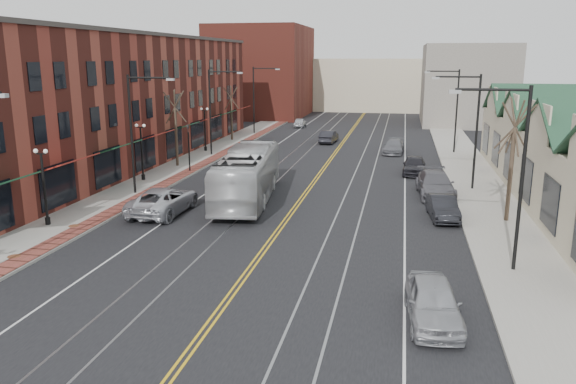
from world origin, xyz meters
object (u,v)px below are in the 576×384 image
at_px(parked_suv, 164,200).
at_px(transit_bus, 248,175).
at_px(parked_car_a, 433,302).
at_px(parked_car_b, 443,208).
at_px(parked_car_c, 435,184).
at_px(parked_car_d, 414,165).

bearing_deg(parked_suv, transit_bus, -133.98).
distance_m(parked_suv, parked_car_a, 19.21).
relative_size(parked_car_a, parked_car_b, 1.08).
distance_m(parked_suv, parked_car_c, 18.13).
relative_size(parked_suv, parked_car_a, 1.30).
bearing_deg(parked_suv, parked_car_d, -133.33).
bearing_deg(parked_car_a, parked_suv, 138.41).
height_order(parked_car_b, parked_car_d, parked_car_d).
xyz_separation_m(parked_suv, parked_car_d, (15.07, 15.10, -0.07)).
relative_size(transit_bus, parked_car_b, 2.95).
xyz_separation_m(transit_bus, parked_suv, (-4.15, -4.07, -0.90)).
xyz_separation_m(transit_bus, parked_car_a, (11.19, -15.62, -0.94)).
relative_size(parked_suv, parked_car_d, 1.33).
distance_m(parked_suv, parked_car_d, 21.33).
xyz_separation_m(parked_car_a, parked_car_d, (-0.27, 26.65, -0.02)).
bearing_deg(parked_car_a, parked_car_c, 82.38).
xyz_separation_m(parked_suv, parked_car_c, (16.36, 7.81, 0.01)).
height_order(transit_bus, parked_suv, transit_bus).
distance_m(parked_suv, parked_car_b, 16.66).
bearing_deg(parked_car_d, transit_bus, -132.46).
bearing_deg(transit_bus, parked_car_d, -141.38).
height_order(parked_car_a, parked_car_c, parked_car_c).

